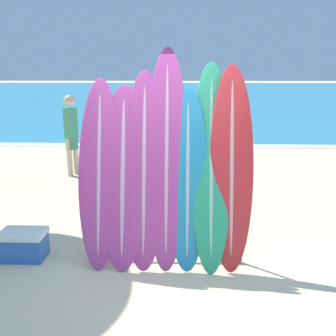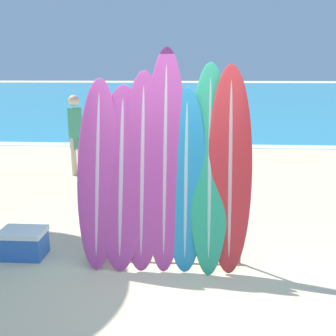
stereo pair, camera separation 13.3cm
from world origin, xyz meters
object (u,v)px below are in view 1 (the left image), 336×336
Objects in this scene: surfboard_slot_0 at (99,174)px; surfboard_slot_2 at (144,170)px; surfboard_slot_1 at (123,177)px; person_mid_beach at (142,119)px; surfboard_slot_3 at (167,159)px; surfboard_slot_5 at (211,166)px; person_near_water at (71,132)px; surfboard_slot_4 at (188,179)px; cooler_box at (24,244)px; surfboard_rack at (166,222)px; surfboard_slot_6 at (231,168)px.

surfboard_slot_2 is (0.53, 0.02, 0.04)m from surfboard_slot_0.
surfboard_slot_1 reaches higher than person_mid_beach.
surfboard_slot_2 is 1.28× the size of person_mid_beach.
surfboard_slot_3 is 1.42× the size of person_mid_beach.
surfboard_slot_1 is 0.56m from surfboard_slot_3.
person_mid_beach is (-0.66, 6.38, -0.17)m from surfboard_slot_2.
surfboard_slot_5 reaches higher than surfboard_slot_2.
surfboard_slot_3 reaches higher than surfboard_slot_1.
surfboard_slot_3 reaches higher than person_near_water.
cooler_box is (-2.05, 0.02, -0.88)m from surfboard_slot_4.
surfboard_rack is 0.85× the size of surfboard_slot_0.
surfboard_slot_2 reaches higher than person_near_water.
surfboard_slot_0 is at bearing 179.81° from surfboard_slot_4.
surfboard_slot_3 is 0.35m from surfboard_slot_4.
surfboard_slot_4 is at bearing -0.19° from surfboard_slot_0.
cooler_box is at bearing -179.29° from surfboard_slot_5.
surfboard_slot_2 is at bearing 1.98° from surfboard_slot_0.
surfboard_slot_6 is (0.77, 0.03, 0.68)m from surfboard_rack.
surfboard_slot_4 is 0.53m from surfboard_slot_6.
surfboard_slot_3 is (0.52, 0.06, 0.22)m from surfboard_slot_1.
surfboard_rack is 0.75m from surfboard_slot_1.
person_mid_beach is (-1.45, 6.35, -0.22)m from surfboard_slot_5.
surfboard_slot_6 is at bearing -110.39° from person_near_water.
surfboard_slot_3 is 2.12m from cooler_box.
surfboard_slot_6 is at bearing 0.38° from surfboard_slot_2.
surfboard_slot_4 is 1.19× the size of person_near_water.
surfboard_slot_3 reaches higher than surfboard_rack.
surfboard_slot_4 reaches higher than surfboard_rack.
cooler_box is (-1.00, 0.02, -0.93)m from surfboard_slot_0.
surfboard_slot_2 is at bearing 175.20° from surfboard_rack.
person_near_water is at bearing 110.00° from surfboard_slot_0.
surfboard_slot_2 is 0.79m from surfboard_slot_5.
surfboard_slot_2 is 0.96× the size of surfboard_slot_5.
surfboard_slot_0 is 4.05× the size of cooler_box.
surfboard_slot_5 is at bearing 10.59° from surfboard_slot_4.
surfboard_slot_0 is 1.23× the size of person_mid_beach.
person_mid_beach is at bearing 104.86° from surfboard_slot_6.
surfboard_slot_5 is (0.53, -0.01, -0.09)m from surfboard_slot_3.
surfboard_rack is 1.82m from cooler_box.
person_near_water is (-1.47, 4.05, -0.14)m from surfboard_slot_0.
person_near_water is at bearing 119.63° from surfboard_slot_3.
surfboard_slot_2 is at bearing 77.55° from person_mid_beach.
surfboard_slot_6 is 1.31× the size of person_mid_beach.
surfboard_rack is 0.81× the size of surfboard_slot_2.
surfboard_slot_1 is 0.83× the size of surfboard_slot_3.
surfboard_slot_4 is at bearing -115.53° from person_near_water.
surfboard_slot_0 is 0.86× the size of surfboard_slot_3.
surfboard_slot_3 is 1.07× the size of surfboard_slot_5.
surfboard_slot_5 reaches higher than surfboard_rack.
surfboard_rack is at bearing -118.26° from person_near_water.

